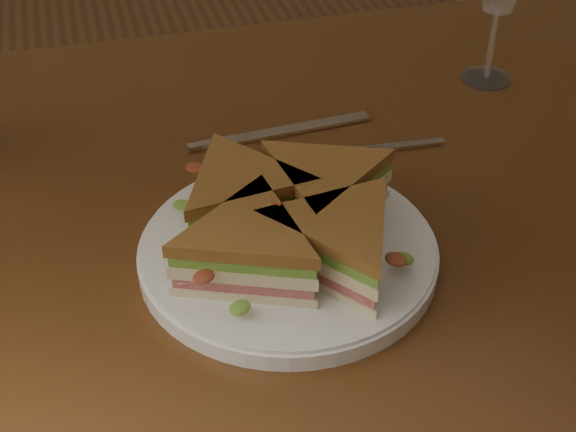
{
  "coord_description": "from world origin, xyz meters",
  "views": [
    {
      "loc": [
        -0.15,
        -0.65,
        1.23
      ],
      "look_at": [
        -0.0,
        -0.11,
        0.8
      ],
      "focal_mm": 50.0,
      "sensor_mm": 36.0,
      "label": 1
    }
  ],
  "objects_px": {
    "table": "(262,264)",
    "plate": "(288,253)",
    "spoon": "(324,153)",
    "sandwich_wedges": "(288,221)",
    "knife": "(274,133)"
  },
  "relations": [
    {
      "from": "sandwich_wedges",
      "to": "spoon",
      "type": "xyz_separation_m",
      "value": [
        0.08,
        0.16,
        -0.04
      ]
    },
    {
      "from": "plate",
      "to": "knife",
      "type": "relative_size",
      "value": 1.26
    },
    {
      "from": "plate",
      "to": "spoon",
      "type": "distance_m",
      "value": 0.18
    },
    {
      "from": "table",
      "to": "plate",
      "type": "xyz_separation_m",
      "value": [
        -0.0,
        -0.11,
        0.11
      ]
    },
    {
      "from": "spoon",
      "to": "knife",
      "type": "bearing_deg",
      "value": 128.75
    },
    {
      "from": "table",
      "to": "plate",
      "type": "distance_m",
      "value": 0.15
    },
    {
      "from": "table",
      "to": "knife",
      "type": "xyz_separation_m",
      "value": [
        0.04,
        0.1,
        0.1
      ]
    },
    {
      "from": "table",
      "to": "knife",
      "type": "height_order",
      "value": "knife"
    },
    {
      "from": "table",
      "to": "spoon",
      "type": "relative_size",
      "value": 6.52
    },
    {
      "from": "table",
      "to": "sandwich_wedges",
      "type": "relative_size",
      "value": 4.2
    },
    {
      "from": "table",
      "to": "knife",
      "type": "bearing_deg",
      "value": 67.84
    },
    {
      "from": "spoon",
      "to": "knife",
      "type": "distance_m",
      "value": 0.07
    },
    {
      "from": "spoon",
      "to": "table",
      "type": "bearing_deg",
      "value": -148.4
    },
    {
      "from": "plate",
      "to": "table",
      "type": "bearing_deg",
      "value": 89.12
    },
    {
      "from": "plate",
      "to": "spoon",
      "type": "height_order",
      "value": "plate"
    }
  ]
}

